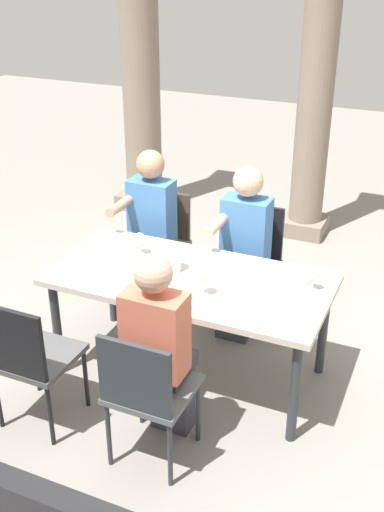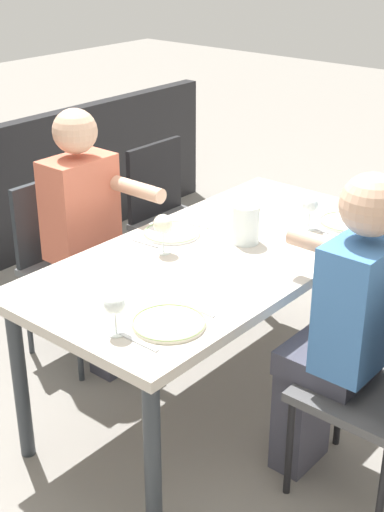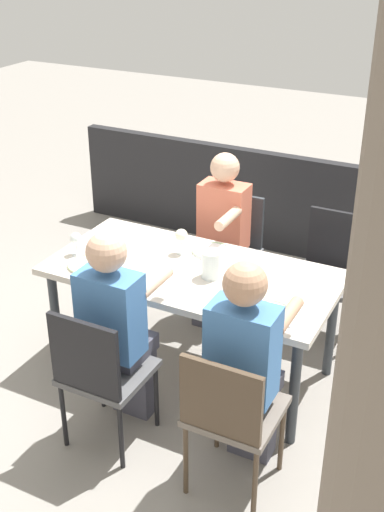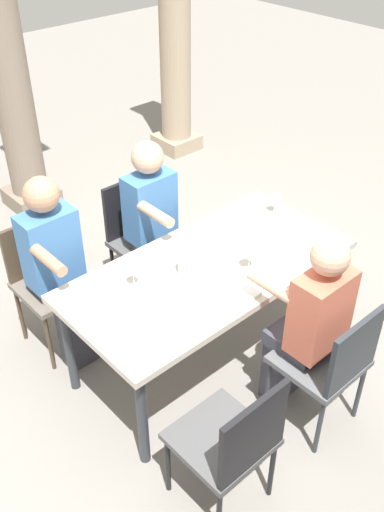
{
  "view_description": "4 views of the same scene",
  "coord_description": "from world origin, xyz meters",
  "px_view_note": "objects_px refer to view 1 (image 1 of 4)",
  "views": [
    {
      "loc": [
        1.43,
        -3.22,
        2.69
      ],
      "look_at": [
        -0.02,
        0.07,
        0.86
      ],
      "focal_mm": 44.0,
      "sensor_mm": 36.0,
      "label": 1
    },
    {
      "loc": [
        2.22,
        1.72,
        2.02
      ],
      "look_at": [
        0.12,
        -0.05,
        0.75
      ],
      "focal_mm": 51.09,
      "sensor_mm": 36.0,
      "label": 2
    },
    {
      "loc": [
        -1.63,
        3.19,
        2.69
      ],
      "look_at": [
        -0.03,
        0.06,
        0.88
      ],
      "focal_mm": 46.18,
      "sensor_mm": 36.0,
      "label": 3
    },
    {
      "loc": [
        -1.94,
        -2.0,
        2.86
      ],
      "look_at": [
        -0.12,
        0.02,
        0.88
      ],
      "focal_mm": 40.51,
      "sensor_mm": 36.0,
      "label": 4
    }
  ],
  "objects_px": {
    "chair_mid_north": "(251,257)",
    "wine_glass_2": "(314,274)",
    "diner_woman_green": "(161,345)",
    "diner_guest_third": "(148,227)",
    "wine_glass_0": "(139,239)",
    "plate_2": "(292,276)",
    "diner_man_white": "(242,247)",
    "chair_mid_south": "(146,389)",
    "wine_glass_1": "(204,276)",
    "plate_1": "(172,295)",
    "plate_0": "(126,243)",
    "stone_column_near": "(141,71)",
    "stone_column_centre": "(316,90)",
    "dining_table": "(190,286)",
    "chair_west_north": "(160,238)",
    "water_pitcher": "(172,260)",
    "chair_west_south": "(29,355)"
  },
  "relations": [
    {
      "from": "diner_man_white",
      "to": "plate_2",
      "type": "distance_m",
      "value": 0.64
    },
    {
      "from": "chair_mid_south",
      "to": "plate_2",
      "type": "bearing_deg",
      "value": 66.5
    },
    {
      "from": "plate_2",
      "to": "chair_west_north",
      "type": "bearing_deg",
      "value": 154.2
    },
    {
      "from": "stone_column_near",
      "to": "wine_glass_0",
      "type": "relative_size",
      "value": 19.09
    },
    {
      "from": "water_pitcher",
      "to": "wine_glass_0",
      "type": "bearing_deg",
      "value": 156.57
    },
    {
      "from": "chair_mid_south",
      "to": "wine_glass_1",
      "type": "bearing_deg",
      "value": 86.38
    },
    {
      "from": "plate_1",
      "to": "wine_glass_1",
      "type": "height_order",
      "value": "wine_glass_1"
    },
    {
      "from": "diner_man_white",
      "to": "plate_0",
      "type": "relative_size",
      "value": 5.28
    },
    {
      "from": "plate_2",
      "to": "diner_woman_green",
      "type": "bearing_deg",
      "value": -117.73
    },
    {
      "from": "wine_glass_1",
      "to": "wine_glass_2",
      "type": "relative_size",
      "value": 1.11
    },
    {
      "from": "diner_woman_green",
      "to": "stone_column_centre",
      "type": "relative_size",
      "value": 0.43
    },
    {
      "from": "diner_guest_third",
      "to": "chair_mid_south",
      "type": "bearing_deg",
      "value": -63.12
    },
    {
      "from": "chair_west_south",
      "to": "plate_2",
      "type": "distance_m",
      "value": 1.69
    },
    {
      "from": "wine_glass_0",
      "to": "plate_2",
      "type": "height_order",
      "value": "wine_glass_0"
    },
    {
      "from": "stone_column_centre",
      "to": "wine_glass_2",
      "type": "relative_size",
      "value": 19.17
    },
    {
      "from": "diner_woman_green",
      "to": "plate_0",
      "type": "bearing_deg",
      "value": 128.18
    },
    {
      "from": "diner_guest_third",
      "to": "wine_glass_0",
      "type": "distance_m",
      "value": 0.57
    },
    {
      "from": "plate_2",
      "to": "chair_west_south",
      "type": "bearing_deg",
      "value": -138.47
    },
    {
      "from": "diner_woman_green",
      "to": "diner_man_white",
      "type": "distance_m",
      "value": 1.33
    },
    {
      "from": "wine_glass_1",
      "to": "diner_man_white",
      "type": "bearing_deg",
      "value": 93.19
    },
    {
      "from": "dining_table",
      "to": "chair_west_south",
      "type": "xyz_separation_m",
      "value": [
        -0.65,
        -0.86,
        -0.16
      ]
    },
    {
      "from": "wine_glass_1",
      "to": "chair_mid_south",
      "type": "bearing_deg",
      "value": -93.62
    },
    {
      "from": "wine_glass_0",
      "to": "chair_mid_south",
      "type": "bearing_deg",
      "value": -60.72
    },
    {
      "from": "plate_2",
      "to": "water_pitcher",
      "type": "bearing_deg",
      "value": -163.38
    },
    {
      "from": "chair_mid_south",
      "to": "stone_column_near",
      "type": "xyz_separation_m",
      "value": [
        -1.82,
        3.43,
        0.95
      ]
    },
    {
      "from": "diner_woman_green",
      "to": "stone_column_centre",
      "type": "bearing_deg",
      "value": 89.9
    },
    {
      "from": "chair_mid_north",
      "to": "plate_0",
      "type": "relative_size",
      "value": 3.7
    },
    {
      "from": "stone_column_near",
      "to": "wine_glass_1",
      "type": "height_order",
      "value": "stone_column_near"
    },
    {
      "from": "diner_woman_green",
      "to": "plate_2",
      "type": "bearing_deg",
      "value": 62.27
    },
    {
      "from": "diner_guest_third",
      "to": "wine_glass_2",
      "type": "relative_size",
      "value": 8.47
    },
    {
      "from": "diner_woman_green",
      "to": "diner_guest_third",
      "type": "relative_size",
      "value": 0.98
    },
    {
      "from": "chair_west_north",
      "to": "stone_column_near",
      "type": "height_order",
      "value": "stone_column_near"
    },
    {
      "from": "diner_woman_green",
      "to": "diner_guest_third",
      "type": "bearing_deg",
      "value": 119.89
    },
    {
      "from": "dining_table",
      "to": "plate_0",
      "type": "height_order",
      "value": "plate_0"
    },
    {
      "from": "stone_column_near",
      "to": "wine_glass_1",
      "type": "distance_m",
      "value": 3.37
    },
    {
      "from": "diner_man_white",
      "to": "plate_2",
      "type": "relative_size",
      "value": 4.95
    },
    {
      "from": "chair_mid_north",
      "to": "wine_glass_2",
      "type": "relative_size",
      "value": 5.87
    },
    {
      "from": "chair_mid_north",
      "to": "wine_glass_1",
      "type": "relative_size",
      "value": 5.27
    },
    {
      "from": "diner_woman_green",
      "to": "plate_1",
      "type": "relative_size",
      "value": 5.04
    },
    {
      "from": "diner_woman_green",
      "to": "chair_west_north",
      "type": "bearing_deg",
      "value": 116.69
    },
    {
      "from": "dining_table",
      "to": "stone_column_near",
      "type": "xyz_separation_m",
      "value": [
        -1.7,
        2.57,
        0.79
      ]
    },
    {
      "from": "chair_west_north",
      "to": "diner_woman_green",
      "type": "xyz_separation_m",
      "value": [
        0.77,
        -1.53,
        0.15
      ]
    },
    {
      "from": "chair_west_north",
      "to": "diner_guest_third",
      "type": "relative_size",
      "value": 0.68
    },
    {
      "from": "stone_column_centre",
      "to": "chair_west_north",
      "type": "bearing_deg",
      "value": -114.25
    },
    {
      "from": "wine_glass_2",
      "to": "plate_0",
      "type": "bearing_deg",
      "value": 175.48
    },
    {
      "from": "stone_column_centre",
      "to": "plate_0",
      "type": "relative_size",
      "value": 12.08
    },
    {
      "from": "diner_guest_third",
      "to": "wine_glass_1",
      "type": "bearing_deg",
      "value": -45.84
    },
    {
      "from": "chair_west_north",
      "to": "wine_glass_2",
      "type": "bearing_deg",
      "value": -26.6
    },
    {
      "from": "plate_0",
      "to": "water_pitcher",
      "type": "xyz_separation_m",
      "value": [
        0.47,
        -0.23,
        0.07
      ]
    },
    {
      "from": "plate_0",
      "to": "wine_glass_2",
      "type": "bearing_deg",
      "value": -4.52
    }
  ]
}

